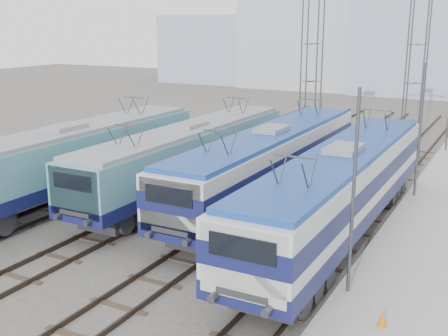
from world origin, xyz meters
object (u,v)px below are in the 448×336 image
(locomotive_center_right, at_px, (270,159))
(catenary_tower_west, at_px, (312,57))
(mast_mid, at_px, (419,134))
(safety_cone, at_px, (382,318))
(catenary_tower_east, at_px, (417,58))
(locomotive_center_left, at_px, (188,154))
(locomotive_far_left, at_px, (64,159))
(locomotive_far_right, at_px, (341,186))
(mast_front, at_px, (353,198))

(locomotive_center_right, relative_size, catenary_tower_west, 1.52)
(mast_mid, distance_m, safety_cone, 14.12)
(catenary_tower_east, xyz_separation_m, mast_mid, (2.10, -10.00, -3.14))
(locomotive_center_left, xyz_separation_m, locomotive_center_right, (4.50, 0.37, 0.12))
(locomotive_far_left, bearing_deg, locomotive_far_right, 7.39)
(locomotive_far_left, relative_size, mast_mid, 2.66)
(locomotive_far_left, bearing_deg, locomotive_center_right, 27.94)
(locomotive_center_left, bearing_deg, locomotive_center_right, 4.68)
(locomotive_center_right, bearing_deg, catenary_tower_east, 73.11)
(locomotive_far_left, distance_m, safety_cone, 17.66)
(mast_front, bearing_deg, locomotive_far_left, 168.12)
(mast_front, height_order, safety_cone, mast_front)
(locomotive_center_right, height_order, safety_cone, locomotive_center_right)
(catenary_tower_east, bearing_deg, locomotive_center_left, -121.34)
(locomotive_far_left, xyz_separation_m, safety_cone, (16.86, -4.96, -1.75))
(catenary_tower_west, relative_size, safety_cone, 22.76)
(catenary_tower_west, relative_size, mast_mid, 1.71)
(locomotive_center_right, xyz_separation_m, locomotive_far_right, (4.50, -3.02, 0.05))
(catenary_tower_west, xyz_separation_m, catenary_tower_east, (6.50, 2.00, 0.00))
(catenary_tower_west, distance_m, mast_mid, 12.16)
(locomotive_center_right, xyz_separation_m, catenary_tower_west, (-2.25, 12.00, 4.32))
(catenary_tower_west, distance_m, catenary_tower_east, 6.80)
(locomotive_center_right, xyz_separation_m, mast_mid, (6.35, 4.00, 1.17))
(locomotive_far_right, height_order, catenary_tower_east, catenary_tower_east)
(locomotive_far_left, xyz_separation_m, mast_front, (15.35, -3.23, 1.19))
(locomotive_center_right, distance_m, catenary_tower_west, 12.95)
(locomotive_center_left, distance_m, safety_cone, 15.59)
(catenary_tower_west, bearing_deg, safety_cone, -65.04)
(catenary_tower_east, bearing_deg, locomotive_center_right, -106.89)
(locomotive_center_right, distance_m, mast_front, 10.28)
(mast_front, bearing_deg, safety_cone, -48.80)
(locomotive_far_left, xyz_separation_m, catenary_tower_west, (6.75, 16.77, 4.33))
(locomotive_center_left, xyz_separation_m, locomotive_far_right, (9.00, -2.65, 0.17))
(locomotive_center_left, xyz_separation_m, safety_cone, (12.36, -9.36, -1.64))
(locomotive_far_left, height_order, catenary_tower_east, catenary_tower_east)
(catenary_tower_east, relative_size, mast_front, 1.71)
(locomotive_center_right, bearing_deg, locomotive_far_right, -33.88)
(locomotive_far_left, height_order, locomotive_center_left, locomotive_far_left)
(locomotive_center_right, xyz_separation_m, safety_cone, (7.86, -9.73, -1.76))
(locomotive_center_right, bearing_deg, locomotive_far_left, -152.06)
(safety_cone, bearing_deg, catenary_tower_east, 98.66)
(mast_mid, bearing_deg, locomotive_center_left, -158.08)
(locomotive_center_right, height_order, catenary_tower_west, catenary_tower_west)
(safety_cone, bearing_deg, catenary_tower_west, 114.96)
(catenary_tower_west, distance_m, safety_cone, 24.73)
(locomotive_far_left, relative_size, locomotive_far_right, 1.00)
(locomotive_far_right, bearing_deg, safety_cone, -63.38)
(mast_front, bearing_deg, locomotive_center_left, 144.87)
(catenary_tower_east, xyz_separation_m, mast_front, (2.10, -22.00, -3.14))
(locomotive_far_left, relative_size, locomotive_center_right, 1.02)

